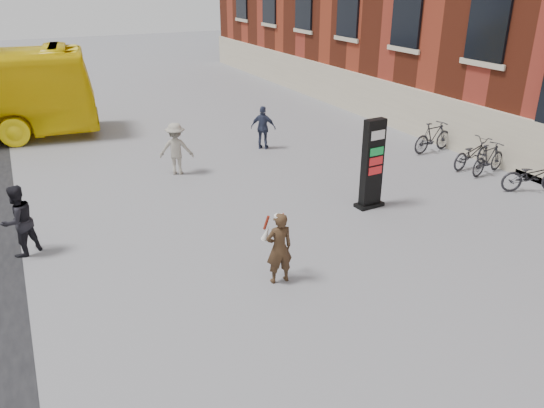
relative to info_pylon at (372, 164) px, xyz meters
name	(u,v)px	position (x,y,z in m)	size (l,w,h in m)	color
ground	(280,268)	(-3.71, -1.88, -1.22)	(100.00, 100.00, 0.00)	#9E9EA3
info_pylon	(372,164)	(0.00, 0.00, 0.00)	(0.81, 0.45, 2.44)	black
woman	(279,247)	(-3.96, -2.34, -0.43)	(0.60, 0.56, 1.55)	#362314
pedestrian_a	(18,221)	(-8.63, 1.24, -0.39)	(0.80, 0.63, 1.66)	black
pedestrian_b	(176,149)	(-3.95, 4.83, -0.39)	(1.07, 0.61, 1.65)	#9D9585
pedestrian_c	(263,128)	(-0.36, 6.02, -0.44)	(0.91, 0.38, 1.56)	#2E354D
bike_4	(533,176)	(4.89, -1.17, -0.74)	(0.64, 1.83, 0.96)	#25252A
bike_5	(489,159)	(4.89, 0.48, -0.72)	(0.47, 1.68, 1.01)	#25252A
bike_6	(472,153)	(4.89, 1.17, -0.74)	(0.64, 1.83, 0.96)	#25252A
bike_7	(433,137)	(4.89, 3.03, -0.68)	(0.51, 1.81, 1.09)	#25252A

